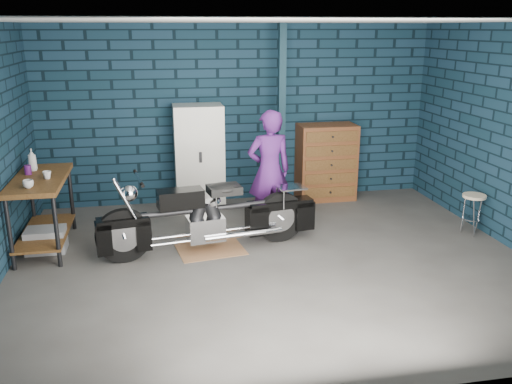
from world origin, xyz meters
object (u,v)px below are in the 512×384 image
(person, at_px, (269,171))
(storage_bin, at_px, (46,240))
(motorcycle, at_px, (210,211))
(workbench, at_px, (43,213))
(tool_chest, at_px, (326,162))
(locker, at_px, (199,157))
(shop_stool, at_px, (472,215))

(person, xyz_separation_m, storage_bin, (-2.85, -0.27, -0.67))
(motorcycle, distance_m, storage_bin, 2.05)
(workbench, height_order, tool_chest, tool_chest)
(motorcycle, relative_size, locker, 1.49)
(locker, height_order, shop_stool, locker)
(person, height_order, shop_stool, person)
(person, xyz_separation_m, shop_stool, (2.59, -0.71, -0.54))
(person, xyz_separation_m, locker, (-0.83, 1.14, -0.04))
(shop_stool, bearing_deg, tool_chest, 127.58)
(tool_chest, bearing_deg, storage_bin, -160.62)
(person, bearing_deg, tool_chest, -139.82)
(locker, bearing_deg, motorcycle, -91.01)
(person, bearing_deg, storage_bin, 1.21)
(motorcycle, distance_m, tool_chest, 2.68)
(motorcycle, xyz_separation_m, storage_bin, (-1.98, 0.34, -0.36))
(storage_bin, height_order, locker, locker)
(tool_chest, relative_size, shop_stool, 2.19)
(workbench, distance_m, storage_bin, 0.33)
(motorcycle, relative_size, shop_stool, 4.22)
(storage_bin, height_order, shop_stool, shop_stool)
(locker, distance_m, shop_stool, 3.93)
(person, distance_m, locker, 1.41)
(locker, xyz_separation_m, tool_chest, (2.00, 0.00, -0.18))
(workbench, relative_size, locker, 0.90)
(shop_stool, bearing_deg, locker, 151.60)
(workbench, distance_m, motorcycle, 2.06)
(person, distance_m, tool_chest, 1.65)
(tool_chest, bearing_deg, person, -135.62)
(tool_chest, bearing_deg, locker, 180.00)
(motorcycle, bearing_deg, shop_stool, -10.32)
(motorcycle, distance_m, person, 1.10)
(motorcycle, height_order, shop_stool, motorcycle)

